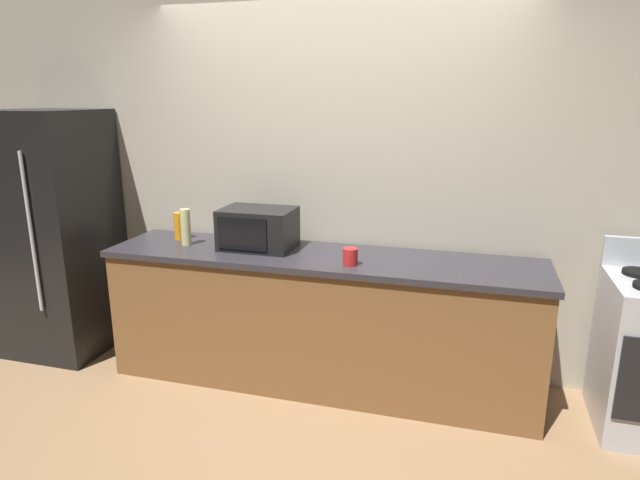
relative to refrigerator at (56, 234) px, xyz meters
The scene contains 8 objects.
ground_plane 2.27m from the refrigerator, 11.03° to the right, with size 8.00×8.00×0.00m, color #93704C.
back_wall 2.14m from the refrigerator, 11.32° to the left, with size 6.40×0.10×2.70m, color #B2A893.
counter_run 2.10m from the refrigerator, ahead, with size 2.84×0.64×0.90m.
refrigerator is the anchor object (origin of this frame).
microwave 1.61m from the refrigerator, ahead, with size 0.48×0.35×0.27m.
bottle_dish_soap 0.99m from the refrigerator, ahead, with size 0.07×0.07×0.20m, color orange.
bottle_vinegar 1.11m from the refrigerator, ahead, with size 0.07×0.07×0.25m, color beige.
mug_red 2.29m from the refrigerator, ahead, with size 0.09×0.09×0.11m, color red.
Camera 1 is at (0.92, -2.83, 1.89)m, focal length 30.49 mm.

